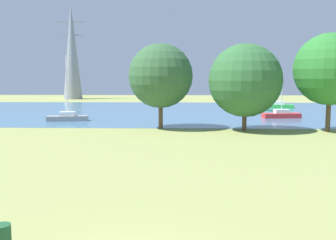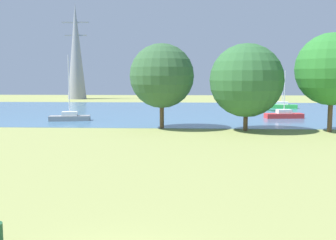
{
  "view_description": "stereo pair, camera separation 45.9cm",
  "coord_description": "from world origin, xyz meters",
  "px_view_note": "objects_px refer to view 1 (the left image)",
  "views": [
    {
      "loc": [
        1.57,
        -9.29,
        5.29
      ],
      "look_at": [
        0.47,
        21.85,
        1.79
      ],
      "focal_mm": 41.32,
      "sensor_mm": 36.0,
      "label": 1
    },
    {
      "loc": [
        2.03,
        -9.27,
        5.29
      ],
      "look_at": [
        0.47,
        21.85,
        1.79
      ],
      "focal_mm": 41.32,
      "sensor_mm": 36.0,
      "label": 2
    }
  ],
  "objects_px": {
    "litter_bin": "(2,237)",
    "tree_east_near": "(330,69)",
    "sailboat_gray": "(68,117)",
    "tree_west_far": "(161,76)",
    "tree_west_near": "(245,80)",
    "sailboat_red": "(281,115)",
    "sailboat_green": "(279,106)",
    "electricity_pylon": "(72,51)"
  },
  "relations": [
    {
      "from": "litter_bin",
      "to": "tree_east_near",
      "type": "xyz_separation_m",
      "value": [
        19.6,
        26.33,
        5.59
      ]
    },
    {
      "from": "sailboat_gray",
      "to": "tree_east_near",
      "type": "xyz_separation_m",
      "value": [
        27.8,
        -8.14,
        5.52
      ]
    },
    {
      "from": "tree_west_far",
      "to": "litter_bin",
      "type": "bearing_deg",
      "value": -96.73
    },
    {
      "from": "tree_west_near",
      "to": "tree_east_near",
      "type": "relative_size",
      "value": 0.9
    },
    {
      "from": "tree_west_far",
      "to": "tree_east_near",
      "type": "height_order",
      "value": "tree_east_near"
    },
    {
      "from": "sailboat_red",
      "to": "sailboat_green",
      "type": "bearing_deg",
      "value": 77.12
    },
    {
      "from": "sailboat_gray",
      "to": "tree_west_far",
      "type": "height_order",
      "value": "tree_west_far"
    },
    {
      "from": "sailboat_gray",
      "to": "tree_west_near",
      "type": "height_order",
      "value": "tree_west_near"
    },
    {
      "from": "litter_bin",
      "to": "electricity_pylon",
      "type": "height_order",
      "value": "electricity_pylon"
    },
    {
      "from": "sailboat_red",
      "to": "sailboat_gray",
      "type": "distance_m",
      "value": 26.84
    },
    {
      "from": "sailboat_red",
      "to": "tree_east_near",
      "type": "distance_m",
      "value": 13.62
    },
    {
      "from": "sailboat_gray",
      "to": "tree_east_near",
      "type": "height_order",
      "value": "tree_east_near"
    },
    {
      "from": "litter_bin",
      "to": "tree_west_near",
      "type": "xyz_separation_m",
      "value": [
        11.68,
        26.86,
        4.53
      ]
    },
    {
      "from": "sailboat_gray",
      "to": "tree_west_near",
      "type": "bearing_deg",
      "value": -20.95
    },
    {
      "from": "tree_west_near",
      "to": "tree_east_near",
      "type": "distance_m",
      "value": 8.01
    },
    {
      "from": "litter_bin",
      "to": "sailboat_red",
      "type": "relative_size",
      "value": 0.13
    },
    {
      "from": "sailboat_green",
      "to": "tree_west_far",
      "type": "relative_size",
      "value": 0.63
    },
    {
      "from": "sailboat_red",
      "to": "sailboat_gray",
      "type": "relative_size",
      "value": 0.77
    },
    {
      "from": "sailboat_gray",
      "to": "tree_west_far",
      "type": "bearing_deg",
      "value": -28.13
    },
    {
      "from": "sailboat_green",
      "to": "tree_east_near",
      "type": "distance_m",
      "value": 28.88
    },
    {
      "from": "litter_bin",
      "to": "tree_west_far",
      "type": "bearing_deg",
      "value": 83.27
    },
    {
      "from": "tree_west_far",
      "to": "tree_west_near",
      "type": "distance_m",
      "value": 8.47
    },
    {
      "from": "litter_bin",
      "to": "tree_east_near",
      "type": "distance_m",
      "value": 33.3
    },
    {
      "from": "litter_bin",
      "to": "electricity_pylon",
      "type": "distance_m",
      "value": 83.4
    },
    {
      "from": "litter_bin",
      "to": "tree_west_far",
      "type": "xyz_separation_m",
      "value": [
        3.34,
        28.29,
        4.97
      ]
    },
    {
      "from": "tree_west_far",
      "to": "tree_west_near",
      "type": "relative_size",
      "value": 1.02
    },
    {
      "from": "sailboat_red",
      "to": "tree_east_near",
      "type": "relative_size",
      "value": 0.64
    },
    {
      "from": "tree_east_near",
      "to": "electricity_pylon",
      "type": "distance_m",
      "value": 67.26
    },
    {
      "from": "litter_bin",
      "to": "sailboat_green",
      "type": "relative_size",
      "value": 0.15
    },
    {
      "from": "sailboat_red",
      "to": "sailboat_green",
      "type": "height_order",
      "value": "sailboat_red"
    },
    {
      "from": "litter_bin",
      "to": "sailboat_green",
      "type": "xyz_separation_m",
      "value": [
        21.94,
        54.57,
        0.05
      ]
    },
    {
      "from": "sailboat_green",
      "to": "electricity_pylon",
      "type": "height_order",
      "value": "electricity_pylon"
    },
    {
      "from": "tree_east_near",
      "to": "tree_west_near",
      "type": "bearing_deg",
      "value": 176.18
    },
    {
      "from": "tree_west_far",
      "to": "electricity_pylon",
      "type": "height_order",
      "value": "electricity_pylon"
    },
    {
      "from": "sailboat_red",
      "to": "electricity_pylon",
      "type": "height_order",
      "value": "electricity_pylon"
    },
    {
      "from": "litter_bin",
      "to": "sailboat_gray",
      "type": "distance_m",
      "value": 35.42
    },
    {
      "from": "tree_east_near",
      "to": "electricity_pylon",
      "type": "bearing_deg",
      "value": 126.63
    },
    {
      "from": "litter_bin",
      "to": "tree_west_far",
      "type": "height_order",
      "value": "tree_west_far"
    },
    {
      "from": "sailboat_green",
      "to": "tree_east_near",
      "type": "bearing_deg",
      "value": -94.73
    },
    {
      "from": "sailboat_green",
      "to": "tree_west_far",
      "type": "distance_m",
      "value": 32.57
    },
    {
      "from": "sailboat_gray",
      "to": "sailboat_green",
      "type": "height_order",
      "value": "sailboat_gray"
    },
    {
      "from": "litter_bin",
      "to": "tree_west_near",
      "type": "height_order",
      "value": "tree_west_near"
    }
  ]
}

